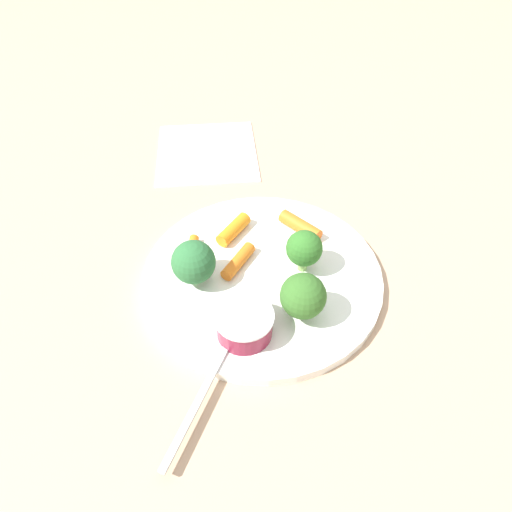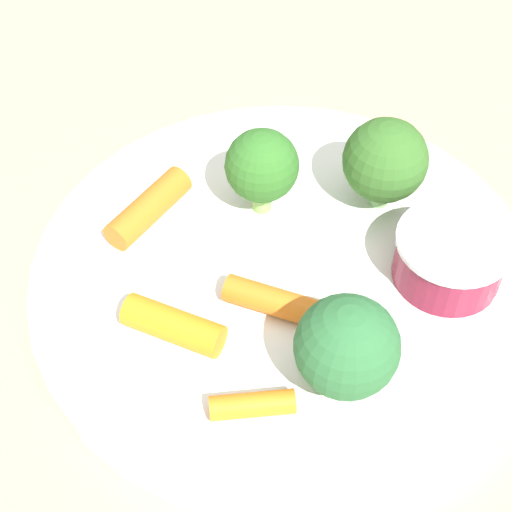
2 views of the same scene
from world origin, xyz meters
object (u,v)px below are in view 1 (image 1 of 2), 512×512
(broccoli_floret_0, at_px, (194,262))
(broccoli_floret_1, at_px, (303,296))
(carrot_stick_2, at_px, (300,226))
(napkin, at_px, (207,152))
(carrot_stick_3, at_px, (193,248))
(plate, at_px, (262,275))
(carrot_stick_1, at_px, (233,229))
(fork, at_px, (204,383))
(broccoli_floret_2, at_px, (304,249))
(sauce_cup, at_px, (244,324))
(carrot_stick_0, at_px, (240,259))

(broccoli_floret_0, distance_m, broccoli_floret_1, 0.12)
(carrot_stick_2, height_order, napkin, carrot_stick_2)
(broccoli_floret_1, bearing_deg, carrot_stick_3, 72.30)
(plate, bearing_deg, napkin, 38.07)
(broccoli_floret_0, height_order, napkin, broccoli_floret_0)
(carrot_stick_1, bearing_deg, fork, -165.53)
(broccoli_floret_0, xyz_separation_m, fork, (-0.11, -0.06, -0.03))
(plate, relative_size, fork, 1.68)
(broccoli_floret_0, relative_size, carrot_stick_3, 1.39)
(carrot_stick_3, bearing_deg, carrot_stick_1, -38.11)
(broccoli_floret_1, distance_m, carrot_stick_2, 0.13)
(broccoli_floret_2, height_order, carrot_stick_2, broccoli_floret_2)
(carrot_stick_1, height_order, fork, carrot_stick_1)
(carrot_stick_2, relative_size, carrot_stick_3, 1.45)
(sauce_cup, relative_size, fork, 0.36)
(plate, relative_size, carrot_stick_3, 6.94)
(broccoli_floret_1, bearing_deg, broccoli_floret_0, 87.41)
(carrot_stick_2, relative_size, napkin, 0.34)
(sauce_cup, xyz_separation_m, broccoli_floret_0, (0.05, 0.08, 0.02))
(sauce_cup, bearing_deg, broccoli_floret_1, -50.00)
(carrot_stick_2, bearing_deg, sauce_cup, 176.82)
(broccoli_floret_0, relative_size, napkin, 0.32)
(carrot_stick_2, xyz_separation_m, carrot_stick_3, (-0.08, 0.11, -0.00))
(plate, distance_m, carrot_stick_1, 0.07)
(carrot_stick_0, bearing_deg, sauce_cup, -155.22)
(broccoli_floret_0, relative_size, carrot_stick_2, 0.96)
(carrot_stick_3, xyz_separation_m, napkin, (0.21, 0.08, -0.02))
(carrot_stick_1, distance_m, carrot_stick_3, 0.05)
(broccoli_floret_0, height_order, carrot_stick_0, broccoli_floret_0)
(broccoli_floret_2, height_order, napkin, broccoli_floret_2)
(broccoli_floret_0, xyz_separation_m, napkin, (0.25, 0.10, -0.04))
(carrot_stick_3, bearing_deg, carrot_stick_2, -54.25)
(broccoli_floret_2, bearing_deg, fork, 165.41)
(carrot_stick_1, relative_size, napkin, 0.30)
(plate, height_order, fork, fork)
(broccoli_floret_0, relative_size, fork, 0.34)
(broccoli_floret_1, bearing_deg, carrot_stick_0, 61.43)
(carrot_stick_3, height_order, fork, carrot_stick_3)
(broccoli_floret_1, distance_m, carrot_stick_3, 0.16)
(broccoli_floret_0, bearing_deg, carrot_stick_1, -7.14)
(broccoli_floret_1, relative_size, broccoli_floret_2, 1.05)
(carrot_stick_3, bearing_deg, plate, -91.96)
(sauce_cup, xyz_separation_m, broccoli_floret_1, (0.04, -0.05, 0.02))
(broccoli_floret_0, distance_m, carrot_stick_1, 0.09)
(plate, relative_size, sauce_cup, 4.61)
(napkin, bearing_deg, carrot_stick_2, -125.43)
(broccoli_floret_2, bearing_deg, plate, 117.19)
(broccoli_floret_1, bearing_deg, broccoli_floret_2, 15.23)
(plate, xyz_separation_m, broccoli_floret_0, (-0.04, 0.06, 0.04))
(sauce_cup, distance_m, napkin, 0.35)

